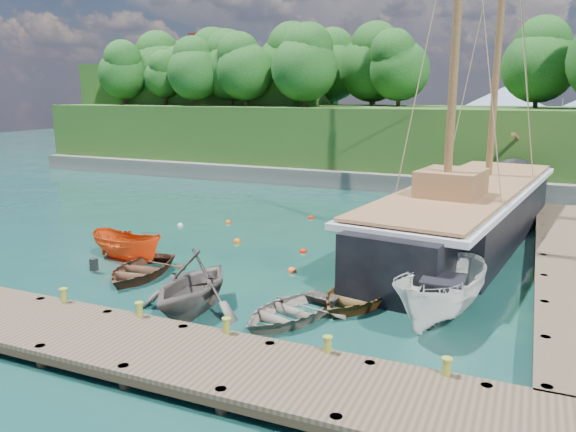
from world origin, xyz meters
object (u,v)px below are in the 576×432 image
motorboat_orange (129,260)px  rowboat_1 (193,311)px  rowboat_0 (140,276)px  rowboat_3 (289,320)px  rowboat_2 (357,302)px  schooner (467,216)px  cabin_boat_white (441,321)px

motorboat_orange → rowboat_1: bearing=-115.8°
rowboat_0 → rowboat_3: (7.20, -1.62, 0.00)m
rowboat_1 → rowboat_3: rowboat_1 is taller
rowboat_2 → schooner: bearing=88.4°
rowboat_2 → rowboat_0: bearing=-163.9°
rowboat_1 → cabin_boat_white: rowboat_1 is taller
rowboat_0 → rowboat_1: (3.94, -2.21, 0.00)m
rowboat_1 → cabin_boat_white: 8.18m
rowboat_0 → rowboat_3: rowboat_0 is taller
rowboat_1 → cabin_boat_white: size_ratio=0.79×
rowboat_2 → motorboat_orange: (-10.68, 0.88, 0.00)m
rowboat_2 → rowboat_3: size_ratio=1.07×
rowboat_2 → cabin_boat_white: bearing=2.4°
rowboat_3 → schooner: size_ratio=0.14×
cabin_boat_white → schooner: (-0.47, 11.11, 1.16)m
cabin_boat_white → rowboat_3: bearing=-143.7°
rowboat_1 → schooner: 15.48m
rowboat_0 → motorboat_orange: motorboat_orange is taller
rowboat_2 → cabin_boat_white: (2.93, -0.46, 0.00)m
rowboat_2 → motorboat_orange: motorboat_orange is taller
rowboat_1 → schooner: size_ratio=0.15×
cabin_boat_white → rowboat_1: bearing=-148.6°
rowboat_0 → schooner: (11.26, 11.38, 1.16)m
rowboat_0 → motorboat_orange: size_ratio=1.03×
rowboat_0 → cabin_boat_white: cabin_boat_white is taller
rowboat_3 → schooner: bearing=91.3°
motorboat_orange → cabin_boat_white: bearing=-88.1°
rowboat_1 → rowboat_3: bearing=7.4°
rowboat_2 → cabin_boat_white: size_ratio=0.79×
rowboat_3 → motorboat_orange: 9.64m
rowboat_3 → rowboat_2: bearing=74.3°
rowboat_3 → motorboat_orange: motorboat_orange is taller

